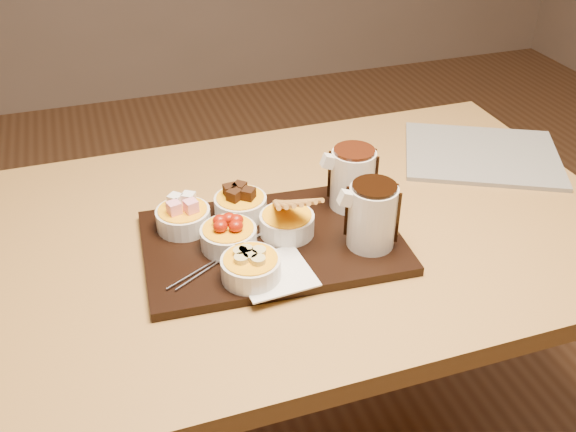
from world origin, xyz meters
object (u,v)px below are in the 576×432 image
object	(u,v)px
serving_board	(272,242)
pitcher_milk_chocolate	(353,179)
newspaper	(482,155)
bowl_strawberries	(229,238)
dining_table	(312,261)
pitcher_dark_chocolate	(372,217)

from	to	relation	value
serving_board	pitcher_milk_chocolate	distance (m)	0.20
serving_board	pitcher_milk_chocolate	xyz separation A→B (m)	(0.18, 0.06, 0.07)
pitcher_milk_chocolate	newspaper	world-z (taller)	pitcher_milk_chocolate
bowl_strawberries	newspaper	distance (m)	0.66
dining_table	pitcher_dark_chocolate	world-z (taller)	pitcher_dark_chocolate
dining_table	pitcher_dark_chocolate	bearing A→B (deg)	-63.80
pitcher_milk_chocolate	serving_board	bearing A→B (deg)	-158.20
serving_board	newspaper	distance (m)	0.58
bowl_strawberries	pitcher_dark_chocolate	xyz separation A→B (m)	(0.24, -0.07, 0.04)
dining_table	newspaper	size ratio (longest dim) A/B	3.55
bowl_strawberries	serving_board	bearing A→B (deg)	-0.25
serving_board	pitcher_dark_chocolate	world-z (taller)	pitcher_dark_chocolate
dining_table	serving_board	xyz separation A→B (m)	(-0.10, -0.05, 0.11)
dining_table	newspaper	bearing A→B (deg)	15.09
pitcher_milk_chocolate	newspaper	bearing A→B (deg)	21.42
bowl_strawberries	pitcher_dark_chocolate	distance (m)	0.25
dining_table	bowl_strawberries	distance (m)	0.23
bowl_strawberries	pitcher_milk_chocolate	xyz separation A→B (m)	(0.26, 0.06, 0.04)
dining_table	pitcher_milk_chocolate	size ratio (longest dim) A/B	10.35
serving_board	bowl_strawberries	xyz separation A→B (m)	(-0.08, 0.00, 0.03)
serving_board	newspaper	bearing A→B (deg)	21.54
dining_table	pitcher_milk_chocolate	bearing A→B (deg)	2.78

